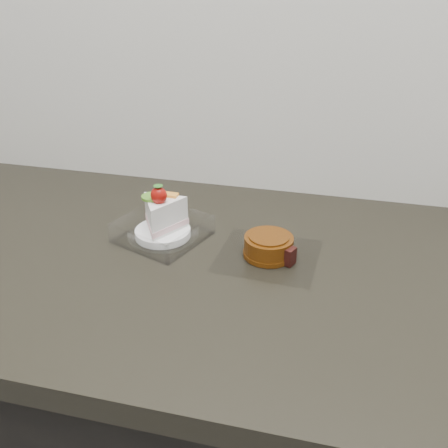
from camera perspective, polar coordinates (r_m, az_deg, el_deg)
name	(u,v)px	position (r m, az deg, el deg)	size (l,w,h in m)	color
cake_tray	(162,224)	(0.90, -7.07, 0.03)	(0.18, 0.18, 0.11)	white
mooncake_wrap	(269,248)	(0.85, 5.18, -2.77)	(0.17, 0.16, 0.04)	white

